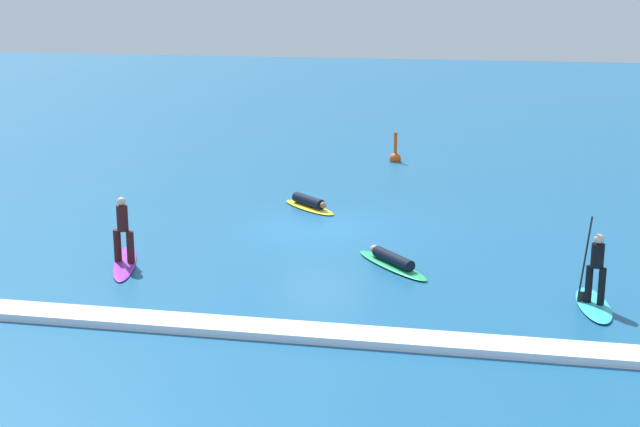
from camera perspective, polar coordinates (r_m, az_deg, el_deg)
The scene contains 7 objects.
ground_plane at distance 28.30m, azimuth -0.00°, elevation -0.98°, with size 120.00×120.00×0.00m, color #195684.
surfer_on_purple_board at distance 25.31m, azimuth -12.13°, elevation -2.01°, with size 1.57×3.27×1.88m.
surfer_on_green_board at distance 24.72m, azimuth 4.50°, elevation -3.01°, with size 2.47×2.71×0.40m.
surfer_on_yellow_board at distance 30.77m, azimuth -0.67°, elevation 0.61°, with size 2.35×2.25×0.43m.
surfer_on_teal_board at distance 22.58m, azimuth 16.74°, elevation -4.57°, with size 0.95×2.54×2.18m.
marker_buoy at distance 38.74m, azimuth 4.71°, elevation 3.56°, with size 0.50×0.50×1.37m.
wave_crest at distance 20.34m, azimuth -4.67°, elevation -7.13°, with size 24.39×0.90×0.18m, color white.
Camera 1 is at (5.22, -26.76, 7.61)m, focal length 51.33 mm.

